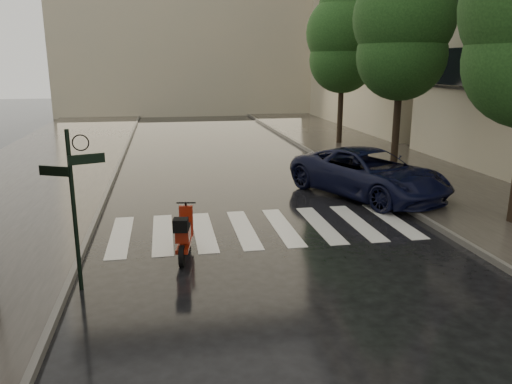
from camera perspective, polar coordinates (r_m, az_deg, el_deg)
name	(u,v)px	position (r m, az deg, el deg)	size (l,w,h in m)	color
ground	(138,375)	(7.62, -13.30, -19.69)	(120.00, 120.00, 0.00)	black
sidewalk_near	(23,185)	(19.44, -25.10, 0.71)	(6.00, 60.00, 0.12)	#38332D
sidewalk_far	(410,170)	(21.16, 17.23, 2.46)	(5.50, 60.00, 0.12)	#38332D
curb_near	(112,181)	(18.88, -16.13, 1.20)	(0.12, 60.00, 0.16)	#595651
curb_far	(345,172)	(20.02, 10.10, 2.28)	(0.12, 60.00, 0.16)	#595651
crosswalk	(263,228)	(13.25, 0.83, -4.11)	(7.85, 3.20, 0.01)	silver
signpost	(73,198)	(9.77, -20.15, -0.64)	(1.17, 0.29, 3.10)	black
tree_mid	(403,26)	(20.44, 16.48, 17.75)	(3.80, 3.80, 8.34)	black
tree_far	(343,39)	(26.96, 9.94, 16.89)	(3.80, 3.80, 8.16)	black
scooter	(184,235)	(11.28, -8.23, -4.90)	(0.57, 1.68, 1.11)	black
parked_car	(369,173)	(16.64, 12.74, 2.12)	(2.55, 5.54, 1.54)	black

